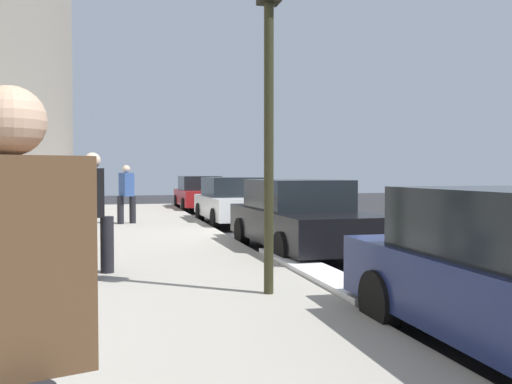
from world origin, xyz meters
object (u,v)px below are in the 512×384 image
parked_car_red (200,193)px  parked_car_white (233,201)px  traffic_light_pole (269,59)px  rolling_suitcase (85,262)px  pedestrian_blue_coat (126,192)px  pedestrian_black_coat (93,209)px  pedestrian_brown_coat (14,336)px  parked_car_black (299,217)px

parked_car_red → parked_car_white: bearing=0.4°
traffic_light_pole → rolling_suitcase: 3.80m
parked_car_white → pedestrian_blue_coat: 3.31m
parked_car_white → pedestrian_blue_coat: (0.29, -3.28, 0.31)m
pedestrian_black_coat → rolling_suitcase: size_ratio=2.12×
parked_car_white → pedestrian_black_coat: (8.36, -3.92, 0.35)m
pedestrian_brown_coat → parked_car_black: bearing=155.2°
parked_car_white → parked_car_black: same height
traffic_light_pole → pedestrian_blue_coat: bearing=-171.3°
parked_car_red → traffic_light_pole: bearing=-5.7°
parked_car_black → traffic_light_pole: (4.04, -1.78, 2.29)m
parked_car_black → parked_car_red: bearing=-179.7°
pedestrian_blue_coat → rolling_suitcase: (8.52, -0.74, -0.67)m
parked_car_red → rolling_suitcase: size_ratio=5.36×
pedestrian_brown_coat → parked_car_white: bearing=165.2°
pedestrian_brown_coat → rolling_suitcase: size_ratio=2.10×
parked_car_white → pedestrian_blue_coat: size_ratio=2.58×
pedestrian_black_coat → pedestrian_brown_coat: pedestrian_black_coat is taller
pedestrian_black_coat → pedestrian_brown_coat: bearing=-0.0°
parked_car_white → rolling_suitcase: bearing=-24.5°
pedestrian_blue_coat → traffic_light_pole: size_ratio=0.40×
pedestrian_brown_coat → rolling_suitcase: (-5.99, -0.10, -0.71)m
parked_car_red → pedestrian_brown_coat: 21.87m
parked_car_black → pedestrian_black_coat: (2.08, -3.95, 0.35)m
parked_car_white → parked_car_red: bearing=-179.6°
parked_car_white → pedestrian_brown_coat: pedestrian_brown_coat is taller
traffic_light_pole → parked_car_white: bearing=170.4°
pedestrian_black_coat → rolling_suitcase: pedestrian_black_coat is taller
pedestrian_blue_coat → parked_car_red: bearing=155.2°
parked_car_white → pedestrian_blue_coat: pedestrian_blue_coat is taller
traffic_light_pole → parked_car_black: bearing=156.2°
pedestrian_brown_coat → rolling_suitcase: pedestrian_brown_coat is taller
parked_car_black → rolling_suitcase: bearing=-58.0°
parked_car_black → pedestrian_black_coat: size_ratio=2.63×
pedestrian_brown_coat → traffic_light_pole: 5.35m
rolling_suitcase → pedestrian_brown_coat: bearing=1.0°
traffic_light_pole → pedestrian_brown_coat: bearing=-25.8°
parked_car_red → parked_car_white: (6.71, 0.04, -0.00)m
parked_car_black → traffic_light_pole: bearing=-23.8°
rolling_suitcase → parked_car_white: bearing=155.5°
pedestrian_blue_coat → parked_car_white: bearing=95.1°
parked_car_black → rolling_suitcase: parked_car_black is taller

